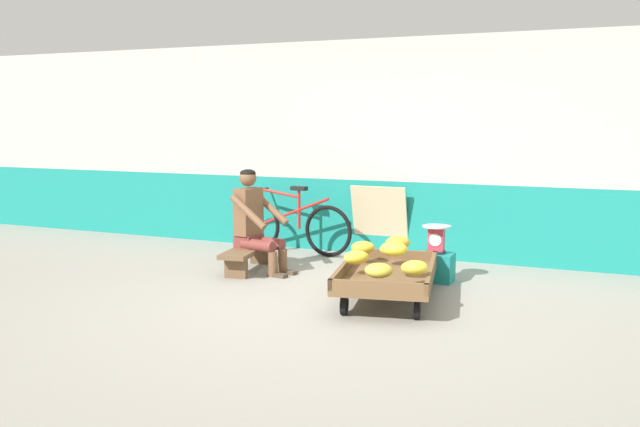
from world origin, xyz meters
The scene contains 10 objects.
ground_plane centered at (0.00, 0.00, 0.00)m, with size 80.00×80.00×0.00m, color gray.
back_wall centered at (0.00, 2.72, 1.33)m, with size 16.00×0.30×2.66m.
banana_cart centered at (0.51, 0.46, 0.24)m, with size 1.10×1.58×0.36m.
banana_pile centered at (0.50, 0.40, 0.46)m, with size 1.02×1.23×0.26m.
low_bench centered at (-1.32, 1.14, 0.20)m, with size 0.45×1.13×0.27m.
vendor_seated centered at (-1.24, 1.12, 0.57)m, with size 0.72×0.55×1.14m.
plastic_crate centered at (0.73, 1.44, 0.15)m, with size 0.36×0.28×0.30m.
weighing_scale centered at (0.73, 1.44, 0.45)m, with size 0.30×0.30×0.29m.
bicycle_near_left centered at (-1.32, 2.24, 0.35)m, with size 1.66×0.48×0.86m.
sign_board centered at (-0.25, 2.53, 0.44)m, with size 0.70×0.25×0.88m.
Camera 1 is at (2.40, -5.51, 1.70)m, focal length 38.65 mm.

